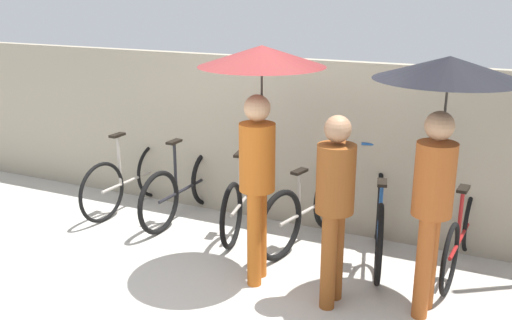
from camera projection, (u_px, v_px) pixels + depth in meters
ground_plane at (202, 304)px, 4.92m from camera, size 30.00×30.00×0.00m
back_wall at (291, 143)px, 6.40m from camera, size 11.85×0.12×1.89m
parked_bicycle_0 at (131, 178)px, 6.97m from camera, size 0.44×1.69×1.02m
parked_bicycle_1 at (185, 187)px, 6.68m from camera, size 0.44×1.72×1.05m
parked_bicycle_2 at (245, 197)px, 6.38m from camera, size 0.49×1.70×1.01m
parked_bicycle_3 at (308, 209)px, 6.02m from camera, size 0.55×1.71×1.11m
parked_bicycle_4 at (379, 221)px, 5.66m from camera, size 0.56×1.72×1.06m
parked_bicycle_5 at (461, 235)px, 5.44m from camera, size 0.44×1.67×1.11m
pedestrian_leading at (260, 95)px, 4.92m from camera, size 1.11×1.11×2.15m
pedestrian_center at (335, 197)px, 4.67m from camera, size 0.32×0.32×1.66m
pedestrian_trailing at (444, 108)px, 4.39m from camera, size 1.16×1.16×2.12m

